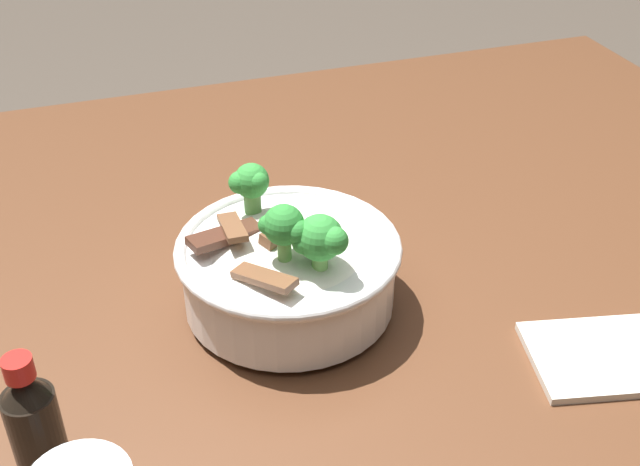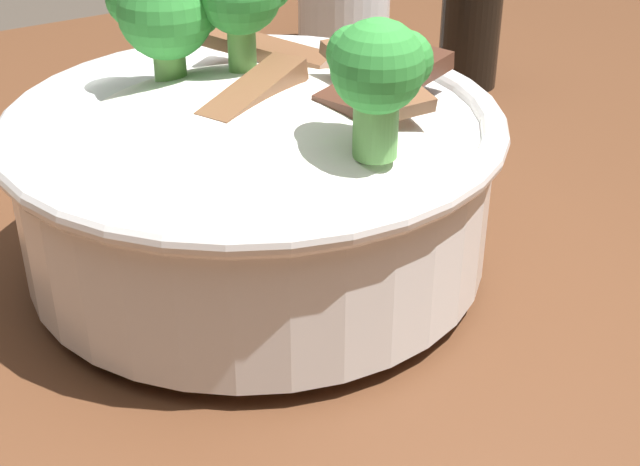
% 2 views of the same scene
% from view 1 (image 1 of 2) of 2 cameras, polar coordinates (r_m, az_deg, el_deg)
% --- Properties ---
extents(dining_table, '(1.58, 1.02, 0.78)m').
position_cam_1_polar(dining_table, '(0.93, -6.58, -8.76)').
color(dining_table, '#56331E').
rests_on(dining_table, ground).
extents(rice_bowl, '(0.22, 0.22, 0.14)m').
position_cam_1_polar(rice_bowl, '(0.79, -2.25, -2.27)').
color(rice_bowl, white).
rests_on(rice_bowl, dining_table).
extents(soy_sauce_bottle, '(0.04, 0.04, 0.12)m').
position_cam_1_polar(soy_sauce_bottle, '(0.67, -19.65, -12.61)').
color(soy_sauce_bottle, black).
rests_on(soy_sauce_bottle, dining_table).
extents(folded_napkin, '(0.17, 0.14, 0.01)m').
position_cam_1_polar(folded_napkin, '(0.81, 20.08, -8.21)').
color(folded_napkin, silver).
rests_on(folded_napkin, dining_table).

